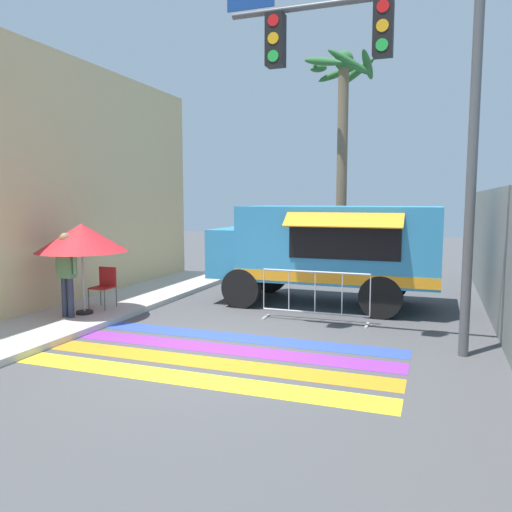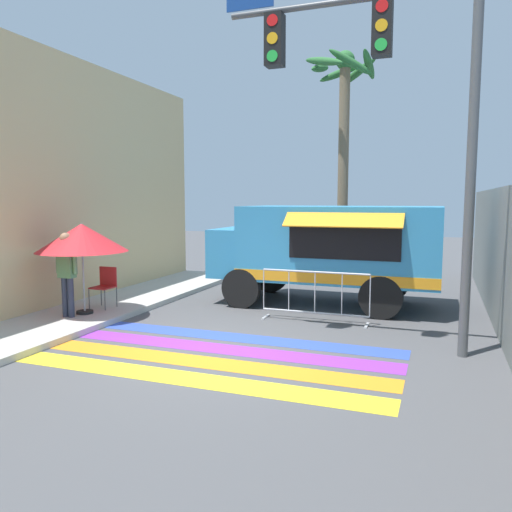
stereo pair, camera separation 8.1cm
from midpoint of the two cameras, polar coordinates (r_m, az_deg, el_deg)
name	(u,v)px [view 2 (the right image)]	position (r m, az deg, el deg)	size (l,w,h in m)	color
ground_plane	(211,353)	(8.70, -4.88, -10.97)	(60.00, 60.00, 0.00)	#4C4C4F
concrete_wall_right	(506,262)	(10.64, 26.84, -0.59)	(0.20, 16.00, 2.85)	gray
crosswalk_painted	(208,354)	(8.61, -5.19, -11.14)	(6.40, 2.84, 0.01)	yellow
food_truck	(324,246)	(12.46, 7.96, 1.18)	(5.49, 2.85, 2.45)	#338CBF
traffic_signal_pole	(387,82)	(9.04, 14.95, 18.62)	(4.32, 0.29, 6.32)	#515456
patio_umbrella	(82,238)	(11.37, -19.08, 1.97)	(1.94, 1.94, 1.97)	black
folding_chair	(105,283)	(12.04, -16.67, -2.99)	(0.46, 0.46, 0.93)	#4C4C51
vendor_person	(67,269)	(11.20, -20.62, -1.37)	(0.53, 0.24, 1.80)	#2D3347
barricade_front	(315,296)	(10.74, 6.95, -4.60)	(2.34, 0.44, 1.10)	#B7BABF
palm_tree	(343,121)	(16.68, 10.08, 14.97)	(2.31, 2.40, 7.26)	#7A664C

